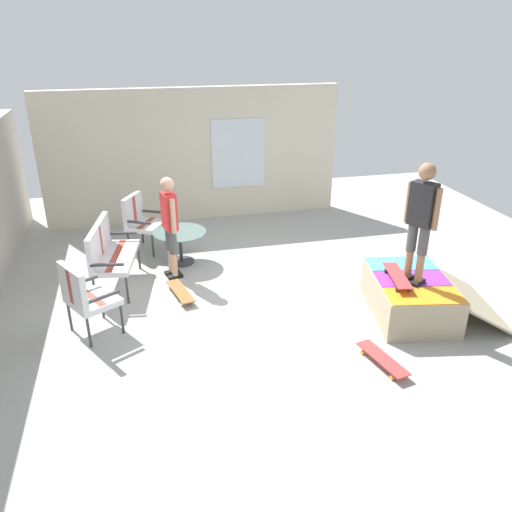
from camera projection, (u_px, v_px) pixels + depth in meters
The scene contains 12 objects.
ground_plane at pixel (263, 301), 7.68m from camera, with size 12.00×12.00×0.10m, color #A8A8A3.
house_facade at pixel (195, 155), 10.37m from camera, with size 0.23×6.00×2.67m.
skate_ramp at pixel (412, 296), 7.15m from camera, with size 1.75×1.98×0.56m.
patio_bench at pixel (108, 250), 7.79m from camera, with size 1.33×0.76×1.02m.
patio_chair_near_house at pixel (140, 218), 9.10m from camera, with size 0.81×0.78×1.02m.
patio_chair_by_wall at pixel (84, 294), 6.51m from camera, with size 0.81×0.79×1.02m.
patio_table at pixel (180, 241), 8.66m from camera, with size 0.90×0.90×0.57m.
person_watching at pixel (170, 221), 7.95m from camera, with size 0.47×0.30×1.66m.
person_skater at pixel (421, 216), 6.55m from camera, with size 0.43×0.34×1.64m.
skateboard_by_bench at pixel (180, 292), 7.68m from camera, with size 0.82×0.38×0.10m.
skateboard_spare at pixel (382, 359), 6.13m from camera, with size 0.82×0.37×0.10m.
skateboard_on_ramp at pixel (397, 276), 6.91m from camera, with size 0.82×0.36×0.10m.
Camera 1 is at (-6.50, 1.67, 3.74)m, focal length 35.76 mm.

